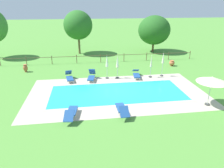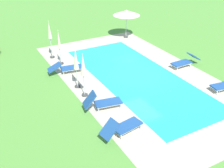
% 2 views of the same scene
% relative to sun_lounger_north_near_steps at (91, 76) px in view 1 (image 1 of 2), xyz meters
% --- Properties ---
extents(ground_plane, '(160.00, 160.00, 0.00)m').
position_rel_sun_lounger_north_near_steps_xyz_m(ground_plane, '(2.01, -3.27, -0.39)').
color(ground_plane, '#518E38').
extents(pool_deck_paving, '(14.53, 7.89, 0.01)m').
position_rel_sun_lounger_north_near_steps_xyz_m(pool_deck_paving, '(2.01, -3.27, -0.39)').
color(pool_deck_paving, '#B2A893').
rests_on(pool_deck_paving, ground).
extents(swimming_pool_water, '(10.98, 4.34, 0.01)m').
position_rel_sun_lounger_north_near_steps_xyz_m(swimming_pool_water, '(2.01, -3.27, -0.39)').
color(swimming_pool_water, '#23A8C1').
rests_on(swimming_pool_water, ground).
extents(pool_coping_rim, '(11.46, 4.82, 0.01)m').
position_rel_sun_lounger_north_near_steps_xyz_m(pool_coping_rim, '(2.01, -3.27, -0.39)').
color(pool_coping_rim, '#C0B59F').
rests_on(pool_coping_rim, ground).
extents(sun_lounger_north_near_steps, '(0.92, 1.93, 0.99)m').
position_rel_sun_lounger_north_near_steps_xyz_m(sun_lounger_north_near_steps, '(0.00, 0.00, 0.00)').
color(sun_lounger_north_near_steps, navy).
rests_on(sun_lounger_north_near_steps, ground).
extents(sun_lounger_north_mid, '(0.66, 2.04, 0.80)m').
position_rel_sun_lounger_north_near_steps_xyz_m(sun_lounger_north_mid, '(1.73, -6.70, -0.03)').
color(sun_lounger_north_mid, navy).
rests_on(sun_lounger_north_mid, ground).
extents(sun_lounger_north_far, '(0.89, 2.13, 0.72)m').
position_rel_sun_lounger_north_near_steps_xyz_m(sun_lounger_north_far, '(4.47, 0.13, -0.04)').
color(sun_lounger_north_far, navy).
rests_on(sun_lounger_north_far, ground).
extents(sun_lounger_north_end, '(0.89, 2.11, 0.76)m').
position_rel_sun_lounger_north_near_steps_xyz_m(sun_lounger_north_end, '(-1.62, -6.69, -0.03)').
color(sun_lounger_north_end, navy).
rests_on(sun_lounger_north_end, ground).
extents(sun_lounger_south_near_corner, '(0.91, 2.03, 0.90)m').
position_rel_sun_lounger_north_near_steps_xyz_m(sun_lounger_south_near_corner, '(-2.09, 0.16, -0.01)').
color(sun_lounger_south_near_corner, navy).
rests_on(sun_lounger_south_near_corner, ground).
extents(patio_umbrella_open_foreground, '(2.10, 2.10, 2.22)m').
position_rel_sun_lounger_north_near_steps_xyz_m(patio_umbrella_open_foreground, '(8.20, -6.32, 1.58)').
color(patio_umbrella_open_foreground, '#383838').
rests_on(patio_umbrella_open_foreground, ground).
extents(patio_umbrella_closed_row_west, '(0.32, 0.32, 2.33)m').
position_rel_sun_lounger_north_near_steps_xyz_m(patio_umbrella_closed_row_west, '(2.57, 0.24, 1.15)').
color(patio_umbrella_closed_row_west, '#383838').
rests_on(patio_umbrella_closed_row_west, ground).
extents(patio_umbrella_closed_row_mid_west, '(0.32, 0.32, 2.53)m').
position_rel_sun_lounger_north_near_steps_xyz_m(patio_umbrella_closed_row_mid_west, '(7.14, 0.16, 1.30)').
color(patio_umbrella_closed_row_mid_west, '#383838').
rests_on(patio_umbrella_closed_row_mid_west, ground).
extents(patio_umbrella_closed_row_centre, '(0.32, 0.32, 2.27)m').
position_rel_sun_lounger_north_near_steps_xyz_m(patio_umbrella_closed_row_centre, '(5.88, -0.00, 1.00)').
color(patio_umbrella_closed_row_centre, '#383838').
rests_on(patio_umbrella_closed_row_centre, ground).
extents(patio_umbrella_closed_row_east, '(0.32, 0.32, 2.37)m').
position_rel_sun_lounger_north_near_steps_xyz_m(patio_umbrella_closed_row_east, '(1.55, 0.27, 1.22)').
color(patio_umbrella_closed_row_east, '#383838').
rests_on(patio_umbrella_closed_row_east, ground).
extents(terracotta_urn_near_fence, '(0.62, 0.62, 0.66)m').
position_rel_sun_lounger_north_near_steps_xyz_m(terracotta_urn_near_fence, '(9.60, 3.40, -0.04)').
color(terracotta_urn_near_fence, '#B7663D').
rests_on(terracotta_urn_near_fence, ground).
extents(terracotta_urn_by_tree, '(0.47, 0.47, 0.82)m').
position_rel_sun_lounger_north_near_steps_xyz_m(terracotta_urn_by_tree, '(-6.91, 3.46, 0.05)').
color(terracotta_urn_by_tree, '#A85B38').
rests_on(terracotta_urn_by_tree, ground).
extents(perimeter_fence, '(23.76, 0.08, 1.05)m').
position_rel_sun_lounger_north_near_steps_xyz_m(perimeter_fence, '(1.44, 6.14, 0.29)').
color(perimeter_fence, brown).
rests_on(perimeter_fence, ground).
extents(tree_west_mid, '(3.99, 3.99, 6.02)m').
position_rel_sun_lounger_north_near_steps_xyz_m(tree_west_mid, '(-1.21, 11.13, 3.63)').
color(tree_west_mid, brown).
rests_on(tree_west_mid, ground).
extents(tree_centre, '(4.63, 4.63, 5.28)m').
position_rel_sun_lounger_north_near_steps_xyz_m(tree_centre, '(9.74, 10.79, 2.80)').
color(tree_centre, brown).
rests_on(tree_centre, ground).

